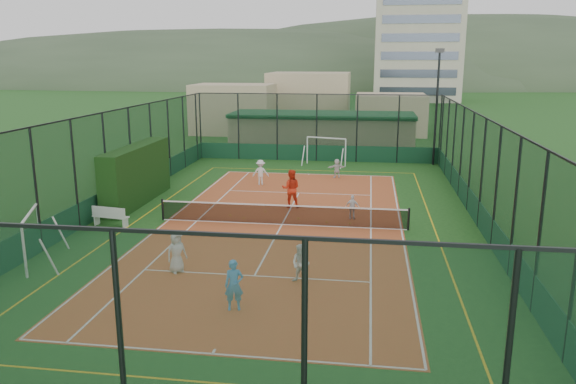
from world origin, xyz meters
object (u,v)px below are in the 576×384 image
floodlight_ne (436,108)px  child_near_mid (234,285)px  futsal_goal_far (326,151)px  child_near_left (177,252)px  white_bench (111,216)px  child_near_right (301,264)px  clubhouse (322,132)px  coach (291,188)px  child_far_back (337,168)px  apartment_tower (419,15)px  child_far_left (261,172)px  futsal_goal_near (32,238)px  child_far_right (352,207)px

floodlight_ne → child_near_mid: size_ratio=5.17×
futsal_goal_far → child_near_left: (-3.70, -21.84, -0.23)m
floodlight_ne → white_bench: (-16.40, -17.92, -3.63)m
child_near_mid → child_near_right: bearing=39.6°
clubhouse → futsal_goal_far: size_ratio=4.98×
child_near_right → coach: coach is taller
clubhouse → child_near_left: clubhouse is taller
child_far_back → white_bench: bearing=34.5°
white_bench → coach: bearing=39.8°
floodlight_ne → futsal_goal_far: floodlight_ne is taller
apartment_tower → child_far_back: 73.15m
floodlight_ne → futsal_goal_far: bearing=-171.5°
clubhouse → child_far_left: bearing=-100.7°
apartment_tower → child_near_right: apartment_tower is taller
clubhouse → floodlight_ne: bearing=-32.1°
white_bench → futsal_goal_far: bearing=72.1°
floodlight_ne → futsal_goal_far: 8.44m
white_bench → coach: size_ratio=0.88×
futsal_goal_near → clubhouse: bearing=-39.0°
child_far_left → coach: 5.60m
child_near_left → child_near_right: size_ratio=1.08×
child_near_mid → child_far_left: child_near_mid is taller
futsal_goal_far → child_far_back: futsal_goal_far is taller
futsal_goal_near → child_near_right: bearing=-114.9°
child_far_left → child_far_back: 5.29m
futsal_goal_far → child_near_left: bearing=-83.5°
futsal_goal_far → child_near_mid: futsal_goal_far is taller
futsal_goal_near → child_far_right: bearing=-78.8°
white_bench → child_far_right: bearing=23.4°
child_near_left → child_far_right: (6.07, 7.83, -0.16)m
child_far_right → child_far_back: (-1.32, 9.56, 0.03)m
child_far_left → coach: (2.57, -4.97, 0.22)m
child_near_left → child_far_back: (4.75, 17.40, -0.13)m
floodlight_ne → child_far_left: floodlight_ne is taller
coach → apartment_tower: bearing=-103.1°
child_near_right → child_far_back: child_near_right is taller
apartment_tower → child_far_left: size_ratio=19.41×
floodlight_ne → white_bench: bearing=-132.5°
floodlight_ne → child_far_right: size_ratio=6.98×
white_bench → child_far_back: child_far_back is taller
child_far_back → child_far_left: bearing=14.4°
clubhouse → child_far_left: size_ratio=9.84×
apartment_tower → child_far_back: size_ratio=24.20×
child_far_left → child_near_mid: bearing=89.8°
floodlight_ne → white_bench: floodlight_ne is taller
apartment_tower → child_far_back: bearing=-98.1°
clubhouse → child_far_right: (3.22, -20.57, -0.97)m
apartment_tower → white_bench: 86.86m
floodlight_ne → child_near_right: 24.62m
child_far_back → futsal_goal_far: bearing=-94.0°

